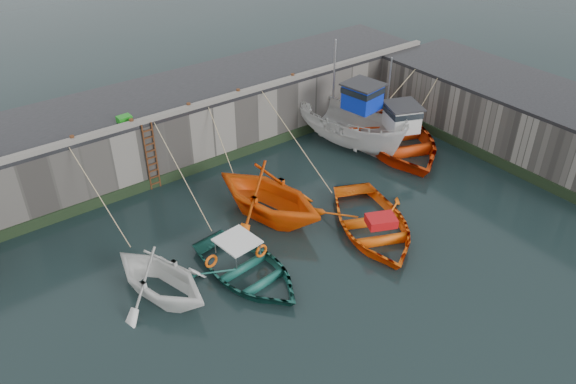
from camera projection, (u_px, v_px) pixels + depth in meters
ground at (333, 291)px, 19.73m from camera, size 120.00×120.00×0.00m
quay_back at (166, 125)px, 27.27m from camera, size 30.00×5.00×3.00m
quay_right at (523, 119)px, 27.84m from camera, size 5.00×15.00×3.00m
road_back at (162, 95)px, 26.40m from camera, size 30.00×5.00×0.16m
road_right at (531, 89)px, 26.97m from camera, size 5.00×15.00×0.16m
kerb_back at (186, 109)px, 24.73m from camera, size 30.00×0.30×0.20m
algae_back at (194, 169)px, 26.25m from camera, size 30.00×0.08×0.50m
algae_right at (486, 156)px, 27.25m from camera, size 0.08×15.00×0.50m
ladder at (151, 157)px, 24.49m from camera, size 0.51×0.08×3.20m
boat_near_white at (162, 294)px, 19.60m from camera, size 4.67×5.06×2.22m
boat_near_white_rope at (112, 232)px, 22.63m from camera, size 0.04×4.80×3.10m
boat_near_blue at (248, 275)px, 20.43m from camera, size 4.11×5.36×1.03m
boat_near_blue_rope at (183, 212)px, 23.78m from camera, size 0.04×5.64×3.10m
boat_near_blacktrim at (268, 216)px, 23.52m from camera, size 5.78×6.30×2.79m
boat_near_blacktrim_rope at (222, 179)px, 26.01m from camera, size 0.04×3.56×3.10m
boat_near_navy at (372, 230)px, 22.69m from camera, size 6.03×6.86×1.18m
boat_near_navy_rope at (292, 175)px, 26.29m from camera, size 0.04×6.31×3.10m
boat_far_white at (351, 126)px, 28.11m from camera, size 3.58×7.02×5.59m
boat_far_orange at (394, 136)px, 28.41m from camera, size 7.92×9.12×4.58m
fish_crate at (124, 119)px, 23.77m from camera, size 0.60×0.44×0.28m
bollard_a at (72, 139)px, 22.27m from camera, size 0.18×0.18×0.28m
bollard_b at (132, 122)px, 23.52m from camera, size 0.18×0.18×0.28m
bollard_c at (189, 106)px, 24.87m from camera, size 0.18×0.18×0.28m
bollard_d at (238, 92)px, 26.18m from camera, size 0.18×0.18×0.28m
bollard_e at (293, 76)px, 27.78m from camera, size 0.18×0.18×0.28m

